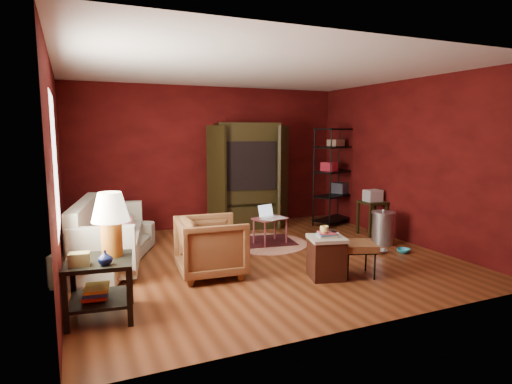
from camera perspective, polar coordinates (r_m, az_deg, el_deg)
room at (r=6.30m, az=0.45°, el=3.36°), size 5.54×5.04×2.84m
sofa at (r=6.56m, az=-18.98°, el=-5.68°), size 1.41×2.17×0.82m
armchair at (r=5.78m, az=-6.02°, el=-6.88°), size 0.86×0.91×0.87m
pet_bowl_steel at (r=7.14m, az=16.27°, el=-6.96°), size 0.22×0.13×0.22m
pet_bowl_turquoise at (r=7.26m, az=19.08°, el=-6.87°), size 0.22×0.09×0.21m
vase at (r=4.49m, az=-19.48°, el=-8.31°), size 0.19×0.19×0.14m
mug at (r=5.62m, az=9.11°, el=-4.84°), size 0.13×0.11×0.12m
side_table at (r=4.73m, az=-19.47°, el=-6.40°), size 0.74×0.74×1.30m
sofa_cushions at (r=6.53m, az=-19.34°, el=-5.64°), size 1.20×2.18×0.86m
hamper at (r=5.76m, az=9.38°, el=-8.48°), size 0.56×0.56×0.64m
footstool at (r=5.90m, az=13.42°, el=-7.16°), size 0.57×0.57×0.46m
rug_round at (r=7.42m, az=1.29°, el=-6.87°), size 1.86×1.86×0.01m
rug_oriental at (r=7.51m, az=0.28°, el=-6.61°), size 1.32×0.98×0.01m
laptop_desk at (r=7.30m, az=1.86°, el=-3.83°), size 0.61×0.52×0.67m
tv_armoire at (r=8.51m, az=-1.12°, el=2.47°), size 1.62×1.05×2.09m
wire_shelving at (r=8.96m, az=10.54°, el=2.63°), size 1.06×0.77×1.99m
small_stand at (r=8.22m, az=15.28°, el=-1.20°), size 0.43×0.43×0.85m
trash_can at (r=7.61m, az=16.54°, el=-4.62°), size 0.40×0.40×0.62m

